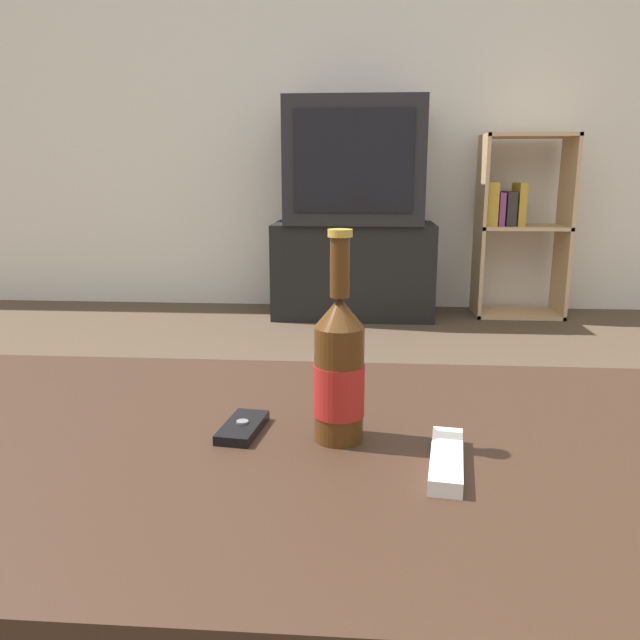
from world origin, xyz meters
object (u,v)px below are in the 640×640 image
object	(u,v)px
tv_stand	(353,270)
remote_control	(446,460)
cell_phone	(243,427)
bookshelf	(517,221)
television	(355,162)
beer_bottle	(339,370)

from	to	relation	value
tv_stand	remote_control	size ratio (longest dim) A/B	5.39
tv_stand	cell_phone	size ratio (longest dim) A/B	7.90
tv_stand	bookshelf	xyz separation A→B (m)	(0.91, 0.08, 0.27)
television	remote_control	bearing A→B (deg)	-86.36
tv_stand	cell_phone	world-z (taller)	tv_stand
television	bookshelf	xyz separation A→B (m)	(0.91, 0.08, -0.32)
bookshelf	cell_phone	world-z (taller)	bookshelf
remote_control	cell_phone	bearing A→B (deg)	170.19
television	cell_phone	xyz separation A→B (m)	(-0.10, -2.70, -0.42)
television	bookshelf	distance (m)	0.97
beer_bottle	cell_phone	xyz separation A→B (m)	(-0.14, 0.01, -0.09)
television	remote_control	distance (m)	2.83
beer_bottle	remote_control	world-z (taller)	beer_bottle
cell_phone	remote_control	xyz separation A→B (m)	(0.28, -0.09, 0.00)
tv_stand	bookshelf	bearing A→B (deg)	4.95
bookshelf	remote_control	size ratio (longest dim) A/B	6.08
beer_bottle	remote_control	size ratio (longest dim) A/B	1.76
bookshelf	beer_bottle	world-z (taller)	bookshelf
television	beer_bottle	xyz separation A→B (m)	(0.04, -2.72, -0.32)
bookshelf	remote_control	distance (m)	2.97
television	beer_bottle	distance (m)	2.74
tv_stand	beer_bottle	world-z (taller)	beer_bottle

